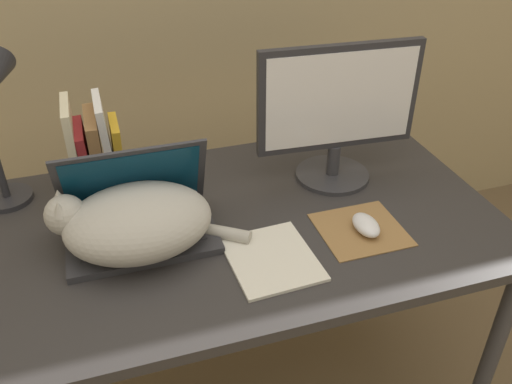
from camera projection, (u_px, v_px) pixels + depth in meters
desk at (237, 242)px, 1.40m from camera, size 1.32×0.76×0.71m
laptop at (139, 218)px, 1.29m from camera, size 0.35×0.23×0.23m
cat at (135, 221)px, 1.23m from camera, size 0.45×0.26×0.15m
external_monitor at (338, 112)px, 1.42m from camera, size 0.44×0.21×0.38m
mousepad at (361, 230)px, 1.32m from camera, size 0.20×0.19×0.00m
computer_mouse at (366, 225)px, 1.31m from camera, size 0.06×0.10×0.03m
book_row at (94, 151)px, 1.43m from camera, size 0.13×0.17×0.25m
notepad at (272, 259)px, 1.23m from camera, size 0.20×0.23×0.01m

